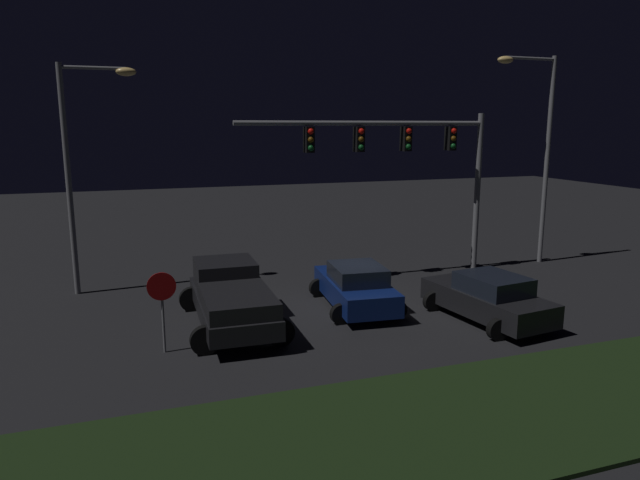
{
  "coord_description": "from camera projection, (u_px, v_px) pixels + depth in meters",
  "views": [
    {
      "loc": [
        -7.21,
        -17.26,
        6.03
      ],
      "look_at": [
        -0.89,
        0.91,
        2.19
      ],
      "focal_mm": 32.39,
      "sensor_mm": 36.0,
      "label": 1
    }
  ],
  "objects": [
    {
      "name": "pickup_truck",
      "position": [
        231.0,
        294.0,
        17.52
      ],
      "size": [
        2.97,
        5.46,
        1.8
      ],
      "rotation": [
        0.0,
        0.0,
        1.54
      ],
      "color": "black",
      "rests_on": "ground_plane"
    },
    {
      "name": "street_lamp_left",
      "position": [
        82.0,
        152.0,
        20.2
      ],
      "size": [
        2.6,
        0.44,
        8.11
      ],
      "color": "slate",
      "rests_on": "ground_plane"
    },
    {
      "name": "stop_sign",
      "position": [
        162.0,
        297.0,
        15.27
      ],
      "size": [
        0.76,
        0.08,
        2.23
      ],
      "color": "slate",
      "rests_on": "ground_plane"
    },
    {
      "name": "grass_median",
      "position": [
        496.0,
        413.0,
        12.21
      ],
      "size": [
        26.83,
        4.71,
        0.1
      ],
      "primitive_type": "cube",
      "color": "black",
      "rests_on": "ground_plane"
    },
    {
      "name": "traffic_signal_gantry",
      "position": [
        407.0,
        151.0,
        22.64
      ],
      "size": [
        10.32,
        0.56,
        6.5
      ],
      "color": "slate",
      "rests_on": "ground_plane"
    },
    {
      "name": "ground_plane",
      "position": [
        354.0,
        307.0,
        19.49
      ],
      "size": [
        80.0,
        80.0,
        0.0
      ],
      "primitive_type": "plane",
      "color": "black"
    },
    {
      "name": "car_sedan_far",
      "position": [
        488.0,
        298.0,
        17.98
      ],
      "size": [
        2.85,
        4.59,
        1.51
      ],
      "rotation": [
        0.0,
        0.0,
        1.7
      ],
      "color": "black",
      "rests_on": "ground_plane"
    },
    {
      "name": "car_sedan",
      "position": [
        356.0,
        287.0,
        19.23
      ],
      "size": [
        2.77,
        4.56,
        1.51
      ],
      "rotation": [
        0.0,
        0.0,
        1.47
      ],
      "color": "navy",
      "rests_on": "ground_plane"
    },
    {
      "name": "street_lamp_right",
      "position": [
        538.0,
        136.0,
        24.67
      ],
      "size": [
        2.91,
        0.44,
        8.89
      ],
      "color": "slate",
      "rests_on": "ground_plane"
    }
  ]
}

